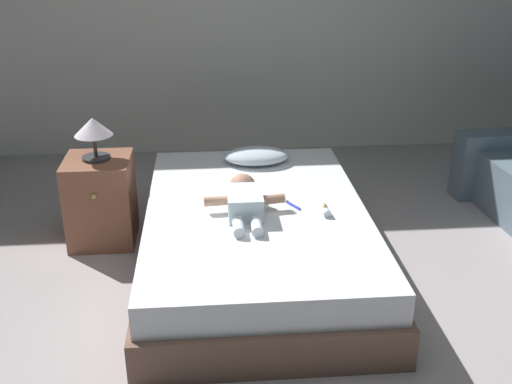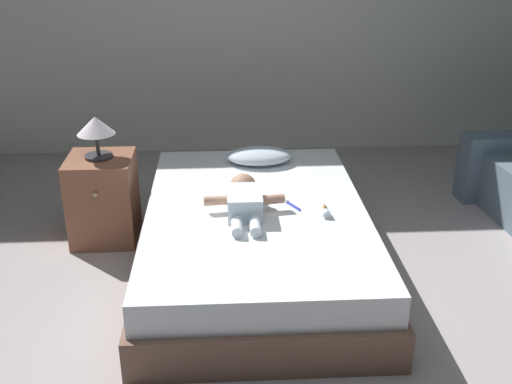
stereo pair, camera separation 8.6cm
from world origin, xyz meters
TOP-DOWN VIEW (x-y plane):
  - ground_plane at (0.00, 0.00)m, footprint 8.00×8.00m
  - bed at (0.03, 0.78)m, footprint 1.35×2.09m
  - pillow at (0.10, 1.52)m, footprint 0.46×0.30m
  - baby at (-0.04, 0.74)m, footprint 0.48×0.60m
  - toothbrush at (0.25, 0.78)m, footprint 0.08×0.13m
  - nightstand at (-0.95, 1.22)m, footprint 0.42×0.45m
  - lamp at (-0.95, 1.22)m, footprint 0.24×0.24m
  - baby_bottle at (0.42, 0.66)m, footprint 0.06×0.12m

SIDE VIEW (x-z plane):
  - ground_plane at x=0.00m, z-range 0.00..0.00m
  - bed at x=0.03m, z-range 0.00..0.40m
  - nightstand at x=-0.95m, z-range 0.00..0.58m
  - toothbrush at x=0.25m, z-range 0.40..0.43m
  - baby_bottle at x=0.42m, z-range 0.40..0.47m
  - pillow at x=0.10m, z-range 0.41..0.51m
  - baby at x=-0.04m, z-range 0.39..0.56m
  - lamp at x=-0.95m, z-range 0.64..0.91m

